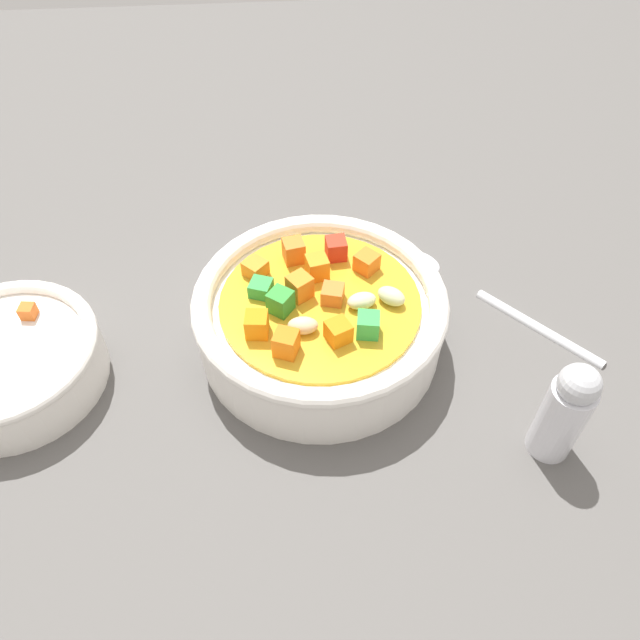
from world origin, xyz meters
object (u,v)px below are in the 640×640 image
Objects in this scene: spoon at (490,297)px; soup_bowl_main at (320,317)px; pepper_shaker at (565,411)px; side_bowl_small at (9,362)px.

soup_bowl_main is at bearing 60.61° from spoon.
spoon is at bearing 103.00° from soup_bowl_main.
spoon is at bearing -178.36° from pepper_shaker.
spoon is (-3.49, 15.12, -2.73)cm from soup_bowl_main.
soup_bowl_main is 15.76cm from spoon.
side_bowl_small is at bearing 55.56° from spoon.
pepper_shaker reaches higher than spoon.
soup_bowl_main reaches higher than spoon.
side_bowl_small reaches higher than spoon.
soup_bowl_main is 1.25× the size of spoon.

